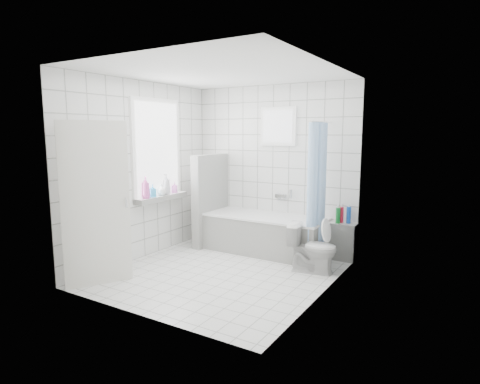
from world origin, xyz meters
The scene contains 19 objects.
ground centered at (0.00, 0.00, 0.00)m, with size 3.00×3.00×0.00m, color white.
ceiling centered at (0.00, 0.00, 2.60)m, with size 3.00×3.00×0.00m, color white.
wall_back centered at (0.00, 1.50, 1.30)m, with size 2.80×0.02×2.60m, color white.
wall_front centered at (0.00, -1.50, 1.30)m, with size 2.80×0.02×2.60m, color white.
wall_left centered at (-1.40, 0.00, 1.30)m, with size 0.02×3.00×2.60m, color white.
wall_right centered at (1.40, 0.00, 1.30)m, with size 0.02×3.00×2.60m, color white.
window_left centered at (-1.35, 0.30, 1.60)m, with size 0.01×0.90×1.40m, color white.
window_back centered at (0.10, 1.46, 1.95)m, with size 0.50×0.01×0.50m, color white.
window_sill centered at (-1.31, 0.30, 0.86)m, with size 0.18×1.02×0.08m, color white.
door centered at (-1.06, -1.13, 1.00)m, with size 0.04×0.80×2.00m, color silver.
bathtub centered at (0.07, 1.13, 0.29)m, with size 1.88×0.77×0.58m.
partition_wall centered at (-0.94, 1.07, 0.75)m, with size 0.15×0.85×1.50m, color white.
tiled_ledge centered at (1.21, 1.38, 0.28)m, with size 0.40×0.24×0.55m, color white.
toilet centered at (1.03, 0.65, 0.33)m, with size 0.36×0.64×0.65m, color silver.
curtain_rod centered at (0.95, 1.10, 2.00)m, with size 0.02×0.02×0.80m, color silver.
shower_curtain centered at (0.95, 0.97, 1.10)m, with size 0.14×0.48×1.78m, color #539CF5, non-canonical shape.
tub_faucet centered at (0.17, 1.46, 0.85)m, with size 0.18×0.06×0.06m, color silver.
sill_bottles centered at (-1.30, 0.23, 1.03)m, with size 0.17×0.78×0.32m.
ledge_bottles centered at (1.21, 1.37, 0.67)m, with size 0.20×0.14×0.25m.
Camera 1 is at (2.87, -4.29, 1.86)m, focal length 30.00 mm.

